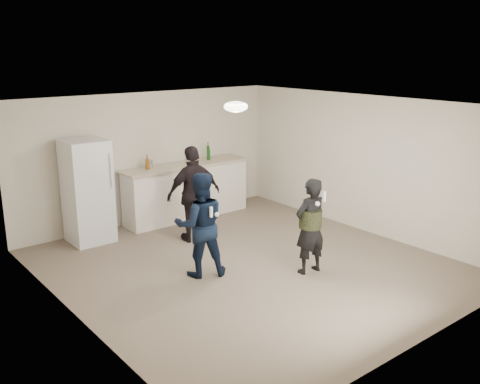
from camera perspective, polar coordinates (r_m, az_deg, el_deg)
floor at (r=8.46m, az=0.86°, el=-7.81°), size 6.00×6.00×0.00m
ceiling at (r=7.83m, az=0.93°, el=9.27°), size 6.00×6.00×0.00m
wall_back at (r=10.48m, az=-9.67°, el=3.65°), size 6.00×0.00×6.00m
wall_front at (r=6.17m, az=19.09°, el=-5.18°), size 6.00×0.00×6.00m
wall_left at (r=6.71m, az=-17.50°, el=-3.39°), size 0.00×6.00×6.00m
wall_right at (r=10.00m, az=13.12°, el=2.91°), size 0.00×6.00×6.00m
counter at (r=10.69m, az=-5.70°, el=0.02°), size 2.60×0.56×1.05m
counter_top at (r=10.56m, az=-5.78°, el=2.88°), size 2.68×0.64×0.04m
fridge at (r=9.59m, az=-15.97°, el=0.06°), size 0.70×0.70×1.80m
fridge_handle at (r=9.28m, az=-13.66°, el=2.26°), size 0.02×0.02×0.60m
ceiling_dome at (r=8.07m, az=-0.45°, el=9.09°), size 0.36×0.36×0.16m
shaker at (r=10.21m, az=-9.47°, el=2.92°), size 0.08×0.08×0.17m
man at (r=7.89m, az=-4.27°, el=-3.50°), size 0.94×0.86×1.57m
woman at (r=8.03m, az=7.49°, el=-3.63°), size 0.57×0.40×1.47m
camo_shorts at (r=8.00m, az=7.52°, el=-2.84°), size 0.34×0.34×0.28m
spectator at (r=9.31m, az=-4.95°, el=-0.21°), size 1.04×0.55×1.69m
remote_man at (r=7.59m, az=-3.10°, el=-2.14°), size 0.04×0.04×0.15m
nunchuk_man at (r=7.70m, az=-2.50°, el=-2.42°), size 0.07×0.07×0.07m
remote_woman at (r=7.72m, az=8.96°, el=-0.45°), size 0.04×0.04×0.15m
nunchuk_woman at (r=7.70m, az=8.26°, el=-1.25°), size 0.07×0.07×0.07m
bottle_cluster at (r=10.56m, az=-6.05°, el=3.58°), size 1.49×0.14×0.28m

